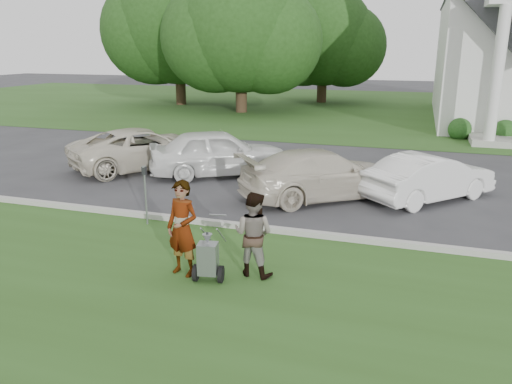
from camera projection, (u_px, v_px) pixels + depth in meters
The scene contains 15 objects.
ground at pixel (249, 239), 11.62m from camera, with size 120.00×120.00×0.00m, color #333335.
grass_strip at pixel (195, 298), 8.88m from camera, with size 80.00×7.00×0.01m, color #2A4D1A.
church_lawn at pixel (368, 108), 36.28m from camera, with size 80.00×30.00×0.01m, color #2A4D1A.
curb at pixel (256, 228), 12.10m from camera, with size 80.00×0.18×0.15m, color #9E9E93.
tree_left at pixel (241, 34), 32.64m from camera, with size 10.63×8.40×9.71m.
tree_far at pixel (178, 27), 36.99m from camera, with size 11.64×9.20×10.73m.
tree_back at pixel (323, 41), 38.87m from camera, with size 9.61×7.60×8.89m.
striping_cart at pixel (208, 259), 9.39m from camera, with size 0.65×1.18×1.04m.
person_left at pixel (182, 229), 9.55m from camera, with size 0.69×0.45×1.89m, color #999999.
person_right at pixel (253, 235), 9.56m from camera, with size 0.81×0.63×1.67m, color #999999.
parking_meter_near at pixel (145, 188), 12.28m from camera, with size 0.11×0.10×1.51m.
car_a at pixel (144, 148), 18.22m from camera, with size 2.43×5.28×1.47m, color beige.
car_b at pixel (219, 152), 17.16m from camera, with size 1.91×4.74×1.61m, color white.
car_c at pixel (322, 174), 14.60m from camera, with size 2.01×4.93×1.43m, color beige.
car_d at pixel (430, 177), 14.40m from camera, with size 1.43×4.10×1.35m, color white.
Camera 1 is at (3.50, -10.27, 4.30)m, focal length 35.00 mm.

